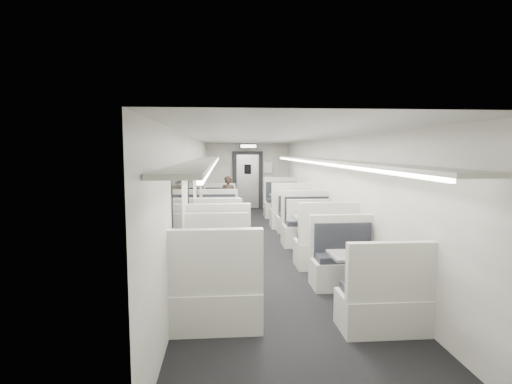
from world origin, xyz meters
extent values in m
cube|color=black|center=(0.00, 0.00, -0.06)|extent=(3.00, 12.00, 0.12)
cube|color=silver|center=(0.00, 0.00, 2.46)|extent=(3.00, 12.00, 0.12)
cube|color=silver|center=(0.00, 6.06, 1.20)|extent=(3.00, 0.12, 2.40)
cube|color=silver|center=(0.00, -6.06, 1.20)|extent=(3.00, 0.12, 2.40)
cube|color=silver|center=(-1.56, 0.00, 1.20)|extent=(0.12, 12.00, 2.40)
cube|color=silver|center=(1.56, 0.00, 1.20)|extent=(0.12, 12.00, 2.40)
cube|color=silver|center=(-1.00, 2.39, 0.21)|extent=(1.00, 0.56, 0.42)
cube|color=black|center=(-1.00, 2.41, 0.47)|extent=(0.89, 0.44, 0.09)
cube|color=silver|center=(-1.00, 2.18, 0.75)|extent=(1.00, 0.11, 0.66)
cube|color=silver|center=(-1.00, 3.86, 0.21)|extent=(1.00, 0.56, 0.42)
cube|color=black|center=(-1.00, 3.83, 0.47)|extent=(0.89, 0.44, 0.09)
cube|color=silver|center=(-1.00, 4.06, 0.75)|extent=(1.00, 0.11, 0.66)
cylinder|color=silver|center=(-1.00, 3.12, 0.33)|extent=(0.09, 0.09, 0.65)
cylinder|color=silver|center=(-1.00, 3.12, 0.01)|extent=(0.34, 0.34, 0.03)
cube|color=slate|center=(-1.00, 3.12, 0.69)|extent=(0.83, 0.57, 0.04)
cube|color=silver|center=(-1.00, 0.54, 0.21)|extent=(0.99, 0.55, 0.42)
cube|color=black|center=(-1.00, 0.57, 0.47)|extent=(0.88, 0.44, 0.09)
cube|color=silver|center=(-1.00, 0.34, 0.75)|extent=(0.99, 0.11, 0.65)
cube|color=silver|center=(-1.00, 1.99, 0.21)|extent=(0.99, 0.55, 0.42)
cube|color=black|center=(-1.00, 1.97, 0.47)|extent=(0.88, 0.44, 0.09)
cube|color=silver|center=(-1.00, 2.19, 0.75)|extent=(0.99, 0.11, 0.65)
cylinder|color=silver|center=(-1.00, 1.27, 0.32)|extent=(0.09, 0.09, 0.64)
cylinder|color=silver|center=(-1.00, 1.27, 0.01)|extent=(0.34, 0.34, 0.03)
cube|color=slate|center=(-1.00, 1.27, 0.68)|extent=(0.82, 0.56, 0.04)
cube|color=silver|center=(-1.00, -1.97, 0.22)|extent=(1.03, 0.57, 0.44)
cube|color=black|center=(-1.00, -1.94, 0.49)|extent=(0.92, 0.46, 0.10)
cube|color=silver|center=(-1.00, -2.18, 0.78)|extent=(1.03, 0.12, 0.68)
cube|color=silver|center=(-1.00, -0.45, 0.22)|extent=(1.03, 0.57, 0.44)
cube|color=black|center=(-1.00, -0.48, 0.49)|extent=(0.92, 0.46, 0.10)
cube|color=silver|center=(-1.00, -0.24, 0.78)|extent=(1.03, 0.12, 0.68)
cylinder|color=silver|center=(-1.00, -1.21, 0.34)|extent=(0.10, 0.10, 0.67)
cylinder|color=silver|center=(-1.00, -1.21, 0.01)|extent=(0.35, 0.35, 0.03)
cube|color=slate|center=(-1.00, -1.21, 0.71)|extent=(0.86, 0.58, 0.04)
cube|color=silver|center=(-1.00, -3.92, 0.24)|extent=(1.15, 0.64, 0.49)
cube|color=black|center=(-1.00, -3.89, 0.54)|extent=(1.02, 0.51, 0.11)
cube|color=silver|center=(-1.00, -4.15, 0.87)|extent=(1.15, 0.13, 0.76)
cube|color=silver|center=(-1.00, -2.23, 0.24)|extent=(1.15, 0.64, 0.49)
cube|color=black|center=(-1.00, -2.26, 0.54)|extent=(1.02, 0.51, 0.11)
cube|color=silver|center=(-1.00, -2.00, 0.87)|extent=(1.15, 0.13, 0.76)
cylinder|color=silver|center=(-1.00, -3.07, 0.37)|extent=(0.11, 0.11, 0.75)
cylinder|color=silver|center=(-1.00, -3.07, 0.02)|extent=(0.39, 0.39, 0.03)
cube|color=slate|center=(-1.00, -3.07, 0.79)|extent=(0.95, 0.65, 0.04)
cube|color=silver|center=(1.00, 2.27, 0.25)|extent=(1.16, 0.65, 0.49)
cube|color=black|center=(1.00, 2.30, 0.55)|extent=(1.03, 0.51, 0.11)
cube|color=silver|center=(1.00, 2.03, 0.88)|extent=(1.16, 0.13, 0.77)
cube|color=silver|center=(1.00, 3.97, 0.25)|extent=(1.16, 0.65, 0.49)
cube|color=black|center=(1.00, 3.94, 0.55)|extent=(1.03, 0.51, 0.11)
cube|color=silver|center=(1.00, 4.21, 0.88)|extent=(1.16, 0.13, 0.77)
cylinder|color=silver|center=(1.00, 3.12, 0.38)|extent=(0.11, 0.11, 0.76)
cylinder|color=silver|center=(1.00, 3.12, 0.02)|extent=(0.39, 0.39, 0.03)
cube|color=slate|center=(1.00, 3.12, 0.80)|extent=(0.96, 0.66, 0.04)
cube|color=silver|center=(1.00, 0.21, 0.21)|extent=(0.97, 0.54, 0.41)
cube|color=black|center=(1.00, 0.23, 0.46)|extent=(0.86, 0.43, 0.09)
cube|color=silver|center=(1.00, 0.01, 0.73)|extent=(0.97, 0.11, 0.64)
cube|color=silver|center=(1.00, 1.64, 0.21)|extent=(0.97, 0.54, 0.41)
cube|color=black|center=(1.00, 1.61, 0.46)|extent=(0.86, 0.43, 0.09)
cube|color=silver|center=(1.00, 1.83, 0.73)|extent=(0.97, 0.11, 0.64)
cylinder|color=silver|center=(1.00, 0.92, 0.32)|extent=(0.09, 0.09, 0.63)
cylinder|color=silver|center=(1.00, 0.92, 0.01)|extent=(0.33, 0.33, 0.03)
cube|color=slate|center=(1.00, 0.92, 0.67)|extent=(0.81, 0.55, 0.04)
cube|color=silver|center=(1.00, -1.55, 0.24)|extent=(1.12, 0.63, 0.48)
cube|color=black|center=(1.00, -1.52, 0.53)|extent=(1.00, 0.50, 0.11)
cube|color=silver|center=(1.00, -1.78, 0.85)|extent=(1.12, 0.13, 0.74)
cube|color=silver|center=(1.00, 0.10, 0.24)|extent=(1.12, 0.63, 0.48)
cube|color=black|center=(1.00, 0.07, 0.53)|extent=(1.00, 0.50, 0.11)
cube|color=silver|center=(1.00, 0.33, 0.85)|extent=(1.12, 0.13, 0.74)
cylinder|color=silver|center=(1.00, -0.73, 0.37)|extent=(0.11, 0.11, 0.73)
cylinder|color=silver|center=(1.00, -0.73, 0.02)|extent=(0.38, 0.38, 0.03)
cube|color=slate|center=(1.00, -0.73, 0.77)|extent=(0.93, 0.64, 0.04)
cube|color=silver|center=(1.00, -4.18, 0.22)|extent=(1.02, 0.57, 0.43)
cube|color=black|center=(1.00, -4.15, 0.48)|extent=(0.91, 0.45, 0.10)
cube|color=silver|center=(1.00, -4.38, 0.77)|extent=(1.02, 0.12, 0.68)
cube|color=silver|center=(1.00, -2.67, 0.22)|extent=(1.02, 0.57, 0.43)
cube|color=black|center=(1.00, -2.70, 0.48)|extent=(0.91, 0.45, 0.10)
cube|color=silver|center=(1.00, -2.46, 0.77)|extent=(1.02, 0.12, 0.68)
cylinder|color=silver|center=(1.00, -3.42, 0.33)|extent=(0.10, 0.10, 0.67)
cylinder|color=silver|center=(1.00, -3.42, 0.01)|extent=(0.35, 0.35, 0.03)
cube|color=slate|center=(1.00, -3.42, 0.71)|extent=(0.85, 0.58, 0.04)
imported|color=black|center=(-0.74, 3.18, 0.70)|extent=(0.60, 0.50, 1.40)
cube|color=black|center=(-1.49, 3.40, 1.35)|extent=(0.02, 1.18, 0.84)
cube|color=black|center=(-1.49, 1.20, 1.35)|extent=(0.02, 1.18, 0.84)
cube|color=black|center=(-1.49, -1.00, 1.35)|extent=(0.02, 1.18, 0.84)
cube|color=black|center=(-1.49, -3.20, 1.35)|extent=(0.02, 1.18, 0.84)
cube|color=silver|center=(-1.26, -0.30, 1.92)|extent=(0.46, 10.40, 0.05)
cube|color=white|center=(-1.06, -0.30, 1.87)|extent=(0.05, 10.20, 0.04)
cube|color=silver|center=(1.26, -0.30, 1.92)|extent=(0.46, 10.40, 0.05)
cube|color=white|center=(1.06, -0.30, 1.87)|extent=(0.05, 10.20, 0.04)
cube|color=black|center=(0.00, 5.94, 1.05)|extent=(1.10, 0.10, 2.10)
cube|color=silver|center=(0.00, 5.91, 1.00)|extent=(0.80, 0.05, 1.95)
cube|color=black|center=(0.00, 5.87, 1.45)|extent=(0.25, 0.02, 0.35)
cube|color=black|center=(0.00, 5.45, 2.28)|extent=(0.62, 0.10, 0.16)
cube|color=white|center=(0.00, 5.39, 2.28)|extent=(0.54, 0.02, 0.10)
cube|color=white|center=(0.75, 5.92, 1.50)|extent=(0.32, 0.02, 0.40)
camera|label=1|loc=(-0.87, -8.60, 2.13)|focal=28.00mm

